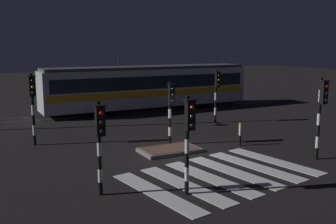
% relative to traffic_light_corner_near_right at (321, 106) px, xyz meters
% --- Properties ---
extents(ground_plane, '(120.00, 120.00, 0.00)m').
position_rel_traffic_light_corner_near_right_xyz_m(ground_plane, '(-4.71, 3.38, -2.25)').
color(ground_plane, black).
extents(rail_near, '(80.00, 0.12, 0.03)m').
position_rel_traffic_light_corner_near_right_xyz_m(rail_near, '(-4.71, 14.31, -2.24)').
color(rail_near, '#59595E').
rests_on(rail_near, ground).
extents(rail_far, '(80.00, 0.12, 0.03)m').
position_rel_traffic_light_corner_near_right_xyz_m(rail_far, '(-4.71, 15.74, -2.24)').
color(rail_far, '#59595E').
rests_on(rail_far, ground).
extents(crosswalk_zebra, '(7.22, 5.46, 0.02)m').
position_rel_traffic_light_corner_near_right_xyz_m(crosswalk_zebra, '(-4.71, 0.24, -2.24)').
color(crosswalk_zebra, silver).
rests_on(crosswalk_zebra, ground).
extents(traffic_island, '(2.61, 1.57, 0.18)m').
position_rel_traffic_light_corner_near_right_xyz_m(traffic_island, '(-4.93, 3.96, -2.16)').
color(traffic_island, slate).
rests_on(traffic_island, ground).
extents(traffic_light_corner_near_right, '(0.36, 0.42, 3.41)m').
position_rel_traffic_light_corner_near_right_xyz_m(traffic_light_corner_near_right, '(0.00, 0.00, 0.00)').
color(traffic_light_corner_near_right, black).
rests_on(traffic_light_corner_near_right, ground).
extents(traffic_light_corner_far_right, '(0.36, 0.42, 3.26)m').
position_rel_traffic_light_corner_near_right_xyz_m(traffic_light_corner_far_right, '(0.82, 8.62, -0.10)').
color(traffic_light_corner_far_right, black).
rests_on(traffic_light_corner_far_right, ground).
extents(traffic_light_corner_near_left, '(0.36, 0.42, 3.01)m').
position_rel_traffic_light_corner_near_right_xyz_m(traffic_light_corner_near_left, '(-9.27, 0.36, -0.27)').
color(traffic_light_corner_near_left, black).
rests_on(traffic_light_corner_near_left, ground).
extents(traffic_light_kerb_mid_left, '(0.36, 0.42, 3.18)m').
position_rel_traffic_light_corner_near_right_xyz_m(traffic_light_kerb_mid_left, '(-6.82, -0.86, -0.15)').
color(traffic_light_kerb_mid_left, black).
rests_on(traffic_light_kerb_mid_left, ground).
extents(traffic_light_median_centre, '(0.36, 0.42, 3.04)m').
position_rel_traffic_light_corner_near_right_xyz_m(traffic_light_median_centre, '(-4.30, 5.02, -0.25)').
color(traffic_light_median_centre, black).
rests_on(traffic_light_median_centre, ground).
extents(traffic_light_corner_far_left, '(0.36, 0.42, 3.42)m').
position_rel_traffic_light_corner_near_right_xyz_m(traffic_light_corner_far_left, '(-10.07, 7.94, 0.01)').
color(traffic_light_corner_far_left, black).
rests_on(traffic_light_corner_far_left, ground).
extents(tram, '(15.78, 2.58, 4.15)m').
position_rel_traffic_light_corner_near_right_xyz_m(tram, '(-0.77, 15.02, -0.50)').
color(tram, silver).
rests_on(tram, ground).
extents(bollard_island_edge, '(0.12, 0.12, 1.11)m').
position_rel_traffic_light_corner_near_right_xyz_m(bollard_island_edge, '(-1.43, 3.40, -1.69)').
color(bollard_island_edge, black).
rests_on(bollard_island_edge, ground).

